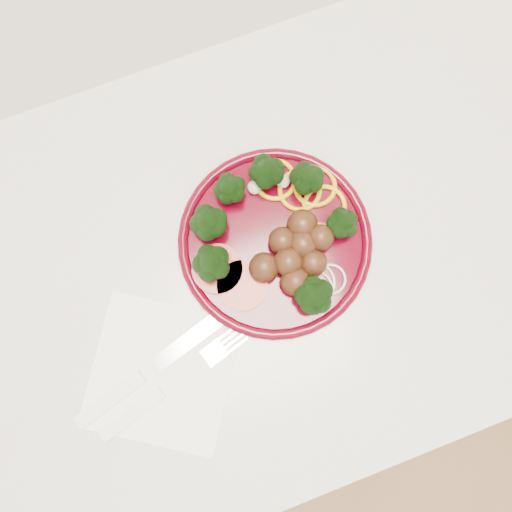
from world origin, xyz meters
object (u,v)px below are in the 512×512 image
object	(u,v)px
knife	(138,379)
fork	(150,402)
plate	(276,237)
napkin	(162,372)

from	to	relation	value
knife	fork	bearing A→B (deg)	-97.00
knife	fork	size ratio (longest dim) A/B	1.13
plate	napkin	world-z (taller)	plate
napkin	knife	distance (m)	0.03
napkin	fork	bearing A→B (deg)	-130.65
plate	napkin	size ratio (longest dim) A/B	1.46
napkin	fork	size ratio (longest dim) A/B	0.82
plate	fork	bearing A→B (deg)	-148.42
knife	plate	bearing A→B (deg)	8.74
napkin	plate	bearing A→B (deg)	28.69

